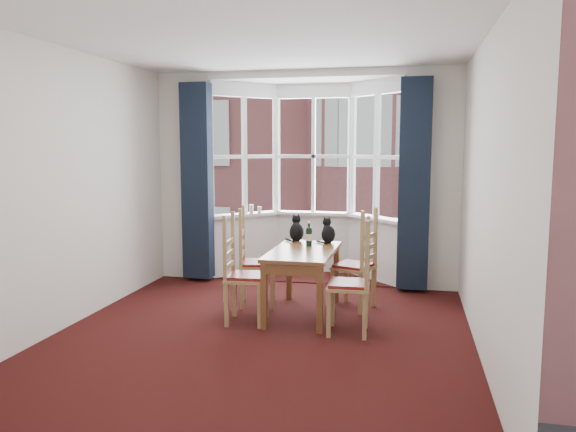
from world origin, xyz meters
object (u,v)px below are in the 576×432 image
(candle_tall, at_px, (251,209))
(candle_short, at_px, (259,210))
(chair_left_near, at_px, (238,277))
(chair_right_far, at_px, (361,268))
(chair_left_far, at_px, (250,265))
(dining_table, at_px, (303,259))
(chair_right_near, at_px, (358,286))
(wine_bottle, at_px, (309,236))
(cat_left, at_px, (297,230))
(cat_right, at_px, (328,233))

(candle_tall, relative_size, candle_short, 1.29)
(chair_left_near, bearing_deg, chair_right_far, 30.99)
(candle_tall, bearing_deg, chair_left_far, -74.71)
(dining_table, bearing_deg, chair_right_near, -38.17)
(wine_bottle, bearing_deg, cat_left, 122.76)
(dining_table, bearing_deg, candle_tall, 121.54)
(dining_table, distance_m, cat_left, 0.62)
(chair_left_near, height_order, cat_left, cat_left)
(chair_left_far, relative_size, chair_right_near, 1.00)
(chair_left_far, relative_size, cat_left, 2.85)
(dining_table, relative_size, chair_left_near, 1.36)
(chair_left_far, distance_m, cat_left, 0.68)
(cat_right, bearing_deg, candle_tall, 135.28)
(dining_table, xyz_separation_m, candle_tall, (-1.08, 1.77, 0.32))
(candle_tall, bearing_deg, wine_bottle, -54.27)
(chair_left_near, xyz_separation_m, candle_tall, (-0.47, 2.17, 0.46))
(wine_bottle, bearing_deg, dining_table, -95.32)
(cat_right, xyz_separation_m, wine_bottle, (-0.18, -0.27, 0.00))
(chair_left_far, bearing_deg, cat_left, 32.89)
(chair_right_near, xyz_separation_m, candle_short, (-1.61, 2.30, 0.45))
(chair_left_near, relative_size, chair_left_far, 1.00)
(dining_table, bearing_deg, chair_right_far, 28.69)
(cat_left, distance_m, candle_short, 1.48)
(chair_right_near, relative_size, cat_left, 2.85)
(chair_left_near, bearing_deg, wine_bottle, 44.78)
(chair_left_near, height_order, chair_right_near, same)
(dining_table, height_order, chair_right_near, chair_right_near)
(cat_right, xyz_separation_m, candle_short, (-1.17, 1.30, 0.09))
(chair_right_far, bearing_deg, candle_tall, 139.49)
(chair_right_far, relative_size, cat_right, 3.01)
(cat_left, xyz_separation_m, wine_bottle, (0.20, -0.32, -0.00))
(dining_table, relative_size, cat_left, 3.88)
(cat_right, relative_size, candle_tall, 2.34)
(chair_left_far, distance_m, wine_bottle, 0.78)
(dining_table, xyz_separation_m, cat_left, (-0.18, 0.55, 0.22))
(chair_right_far, relative_size, candle_short, 9.10)
(chair_left_near, bearing_deg, candle_tall, 102.24)
(chair_right_far, bearing_deg, chair_left_near, -149.01)
(candle_tall, bearing_deg, cat_left, -53.53)
(chair_left_far, xyz_separation_m, chair_right_near, (1.30, -0.74, 0.00))
(chair_left_far, height_order, cat_left, cat_left)
(chair_left_far, bearing_deg, candle_tall, 105.29)
(chair_left_far, distance_m, chair_right_far, 1.27)
(dining_table, height_order, chair_left_near, chair_left_near)
(chair_left_near, xyz_separation_m, chair_right_near, (1.25, -0.10, 0.00))
(chair_left_near, xyz_separation_m, wine_bottle, (0.64, 0.63, 0.36))
(chair_right_far, bearing_deg, chair_right_near, -87.46)
(dining_table, bearing_deg, chair_left_near, -146.88)
(chair_right_far, xyz_separation_m, cat_right, (-0.40, 0.17, 0.36))
(chair_right_near, distance_m, candle_tall, 2.88)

